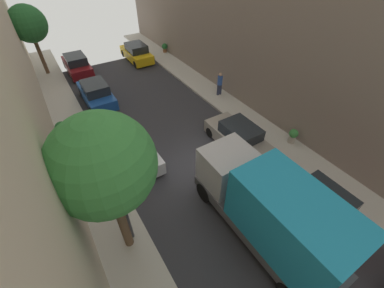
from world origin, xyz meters
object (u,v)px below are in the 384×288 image
object	(u,v)px
parked_car_right_2	(238,137)
street_tree_0	(28,24)
parked_car_left_2	(96,93)
parked_car_left_1	(133,149)
potted_plant_2	(165,47)
parked_car_right_3	(137,53)
potted_plant_3	(62,129)
parked_car_right_1	(319,204)
parked_car_left_3	(77,65)
delivery_truck	(271,210)
potted_plant_1	(293,135)
lamp_post	(115,179)
street_tree_2	(103,165)
pedestrian	(220,83)

from	to	relation	value
parked_car_right_2	street_tree_0	bearing A→B (deg)	115.85
parked_car_left_2	parked_car_right_2	world-z (taller)	same
parked_car_left_1	potted_plant_2	distance (m)	15.11
parked_car_right_3	street_tree_0	bearing A→B (deg)	170.41
parked_car_right_3	potted_plant_2	bearing A→B (deg)	2.00
street_tree_0	parked_car_right_2	bearing A→B (deg)	-64.15
parked_car_left_1	potted_plant_3	xyz separation A→B (m)	(-2.89, 3.82, 0.02)
parked_car_left_1	parked_car_right_1	distance (m)	9.30
parked_car_left_3	potted_plant_2	xyz separation A→B (m)	(8.43, -0.15, -0.09)
potted_plant_3	parked_car_right_2	bearing A→B (deg)	-36.32
delivery_truck	street_tree_0	size ratio (longest dim) A/B	1.24
parked_car_left_2	potted_plant_3	bearing A→B (deg)	-132.94
parked_car_left_1	potted_plant_1	bearing A→B (deg)	-24.71
parked_car_left_1	delivery_truck	world-z (taller)	delivery_truck
parked_car_left_3	lamp_post	bearing A→B (deg)	-96.36
street_tree_2	potted_plant_1	world-z (taller)	street_tree_2
potted_plant_1	potted_plant_3	distance (m)	13.47
parked_car_left_1	parked_car_right_2	distance (m)	5.86
parked_car_left_1	parked_car_right_2	size ratio (longest dim) A/B	1.00
potted_plant_3	potted_plant_2	bearing A→B (deg)	37.63
parked_car_left_2	delivery_truck	world-z (taller)	delivery_truck
potted_plant_1	lamp_post	world-z (taller)	lamp_post
potted_plant_2	delivery_truck	bearing A→B (deg)	-106.27
potted_plant_2	potted_plant_3	bearing A→B (deg)	-142.37
delivery_truck	pedestrian	world-z (taller)	delivery_truck
parked_car_right_2	potted_plant_1	size ratio (longest dim) A/B	4.66
street_tree_0	potted_plant_1	size ratio (longest dim) A/B	5.93
parked_car_left_2	street_tree_0	distance (m)	7.98
parked_car_right_3	lamp_post	xyz separation A→B (m)	(-7.30, -16.77, 2.97)
parked_car_left_2	street_tree_2	size ratio (longest dim) A/B	0.69
pedestrian	lamp_post	distance (m)	12.52
parked_car_left_1	potted_plant_3	world-z (taller)	parked_car_left_1
parked_car_left_1	parked_car_left_3	size ratio (longest dim) A/B	1.00
parked_car_right_3	potted_plant_3	bearing A→B (deg)	-133.88
parked_car_right_2	potted_plant_2	xyz separation A→B (m)	(3.03, 14.82, -0.09)
street_tree_2	parked_car_right_2	bearing A→B (deg)	16.77
parked_car_left_3	parked_car_right_1	size ratio (longest dim) A/B	1.00
parked_car_right_2	parked_car_right_3	xyz separation A→B (m)	(0.00, 14.71, 0.00)
potted_plant_1	potted_plant_2	distance (m)	16.33
street_tree_0	potted_plant_2	distance (m)	11.40
street_tree_2	street_tree_0	bearing A→B (deg)	90.81
parked_car_right_1	pedestrian	xyz separation A→B (m)	(2.58, 10.46, 0.35)
parked_car_right_3	parked_car_left_1	bearing A→B (deg)	-113.47
street_tree_0	street_tree_2	bearing A→B (deg)	-89.19
street_tree_0	parked_car_left_3	bearing A→B (deg)	-23.97
parked_car_left_3	delivery_truck	bearing A→B (deg)	-82.23
lamp_post	parked_car_left_2	bearing A→B (deg)	80.42
potted_plant_1	potted_plant_3	world-z (taller)	potted_plant_3
parked_car_left_3	potted_plant_3	distance (m)	9.34
parked_car_right_2	street_tree_2	distance (m)	8.76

